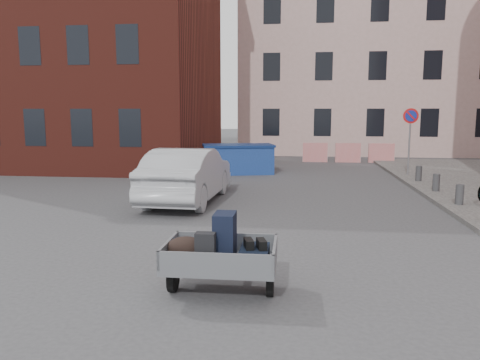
# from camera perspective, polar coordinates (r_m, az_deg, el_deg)

# --- Properties ---
(ground) EXTENTS (120.00, 120.00, 0.00)m
(ground) POSITION_cam_1_polar(r_m,az_deg,el_deg) (10.32, -1.93, -6.54)
(ground) COLOR #38383A
(ground) RESTS_ON ground
(building_brick) EXTENTS (12.00, 10.00, 14.00)m
(building_brick) POSITION_cam_1_polar(r_m,az_deg,el_deg) (25.54, -18.46, 17.78)
(building_brick) COLOR #591E16
(building_brick) RESTS_ON ground
(building_pink) EXTENTS (16.00, 8.00, 14.00)m
(building_pink) POSITION_cam_1_polar(r_m,az_deg,el_deg) (32.45, 15.38, 15.81)
(building_pink) COLOR #BC9A90
(building_pink) RESTS_ON ground
(no_parking_sign) EXTENTS (0.60, 0.09, 2.65)m
(no_parking_sign) POSITION_cam_1_polar(r_m,az_deg,el_deg) (19.85, 20.04, 6.04)
(no_parking_sign) COLOR gray
(no_parking_sign) RESTS_ON sidewalk
(bollards) EXTENTS (0.22, 9.02, 0.55)m
(bollards) POSITION_cam_1_polar(r_m,az_deg,el_deg) (14.16, 25.19, -1.61)
(bollards) COLOR #3A3A3D
(bollards) RESTS_ON sidewalk
(barriers) EXTENTS (4.70, 0.18, 1.00)m
(barriers) POSITION_cam_1_polar(r_m,az_deg,el_deg) (25.08, 13.03, 3.25)
(barriers) COLOR red
(barriers) RESTS_ON ground
(trailer) EXTENTS (1.61, 1.81, 1.20)m
(trailer) POSITION_cam_1_polar(r_m,az_deg,el_deg) (6.88, -2.43, -8.95)
(trailer) COLOR black
(trailer) RESTS_ON ground
(dumpster) EXTENTS (3.26, 2.23, 1.25)m
(dumpster) POSITION_cam_1_polar(r_m,az_deg,el_deg) (20.06, -0.23, 2.60)
(dumpster) COLOR navy
(dumpster) RESTS_ON ground
(silver_car) EXTENTS (1.86, 4.90, 1.60)m
(silver_car) POSITION_cam_1_polar(r_m,az_deg,el_deg) (13.88, -6.37, 0.64)
(silver_car) COLOR #A7A9AF
(silver_car) RESTS_ON ground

